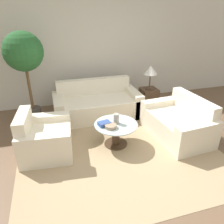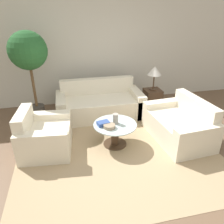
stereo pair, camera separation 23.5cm
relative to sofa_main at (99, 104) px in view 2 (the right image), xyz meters
The scene contains 13 objects.
ground_plane 1.93m from the sofa_main, 85.04° to the right, with size 14.00×14.00×0.00m, color brown.
wall_back 1.38m from the sofa_main, 79.61° to the left, with size 10.00×0.06×2.60m.
rug 1.33m from the sofa_main, 87.18° to the right, with size 3.43×3.44×0.01m.
sofa_main is the anchor object (origin of this frame).
armchair 1.69m from the sofa_main, 135.66° to the right, with size 0.92×1.01×0.77m.
loveseat 1.91m from the sofa_main, 44.93° to the right, with size 0.97×1.42×0.79m.
coffee_table 1.30m from the sofa_main, 87.18° to the right, with size 0.78×0.78×0.43m.
side_table 1.28m from the sofa_main, ahead, with size 0.38×0.38×0.55m.
table_lamp 1.46m from the sofa_main, ahead, with size 0.32×0.32×0.56m.
potted_plant 1.83m from the sofa_main, behind, with size 0.78×0.78×1.92m.
vase 1.31m from the sofa_main, 86.59° to the right, with size 0.10×0.10×0.19m.
bowl 1.42m from the sofa_main, 92.60° to the right, with size 0.21×0.21×0.06m.
book_stack 1.31m from the sofa_main, 96.50° to the right, with size 0.23×0.19×0.07m.
Camera 2 is at (-0.90, -2.71, 2.32)m, focal length 35.00 mm.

